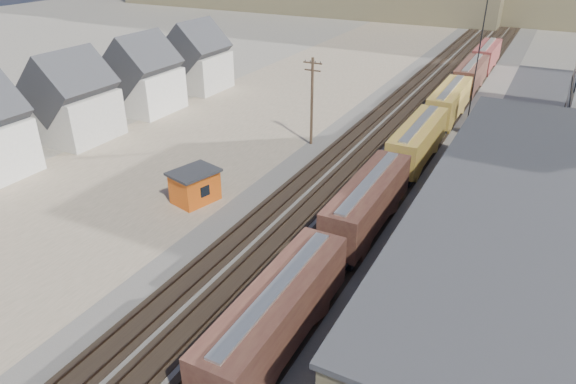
% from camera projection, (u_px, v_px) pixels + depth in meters
% --- Properties ---
extents(ballast_bed, '(18.00, 200.00, 0.06)m').
position_uv_depth(ballast_bed, '(402.00, 134.00, 62.45)').
color(ballast_bed, '#4C4742').
rests_on(ballast_bed, ground).
extents(dirt_yard, '(24.00, 180.00, 0.03)m').
position_uv_depth(dirt_yard, '(219.00, 133.00, 62.79)').
color(dirt_yard, '#756750').
rests_on(dirt_yard, ground).
extents(rail_tracks, '(11.40, 200.00, 0.24)m').
position_uv_depth(rail_tracks, '(398.00, 133.00, 62.64)').
color(rail_tracks, black).
rests_on(rail_tracks, ground).
extents(freight_train, '(3.00, 119.74, 4.46)m').
position_uv_depth(freight_train, '(396.00, 167.00, 47.06)').
color(freight_train, black).
rests_on(freight_train, ground).
extents(warehouse, '(12.40, 40.40, 7.25)m').
position_uv_depth(warehouse, '(517.00, 236.00, 34.90)').
color(warehouse, '#9D8C63').
rests_on(warehouse, ground).
extents(utility_pole_north, '(2.20, 0.32, 10.00)m').
position_uv_depth(utility_pole_north, '(312.00, 100.00, 57.23)').
color(utility_pole_north, '#382619').
rests_on(utility_pole_north, ground).
extents(radio_mast, '(1.20, 0.16, 18.00)m').
position_uv_depth(radio_mast, '(480.00, 48.00, 63.73)').
color(radio_mast, black).
rests_on(radio_mast, ground).
extents(townhouse_row, '(8.15, 68.16, 10.47)m').
position_uv_depth(townhouse_row, '(28.00, 118.00, 54.73)').
color(townhouse_row, '#B7B2A8').
rests_on(townhouse_row, ground).
extents(maintenance_shed, '(4.19, 4.86, 3.05)m').
position_uv_depth(maintenance_shed, '(195.00, 186.00, 46.41)').
color(maintenance_shed, '#D65614').
rests_on(maintenance_shed, ground).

